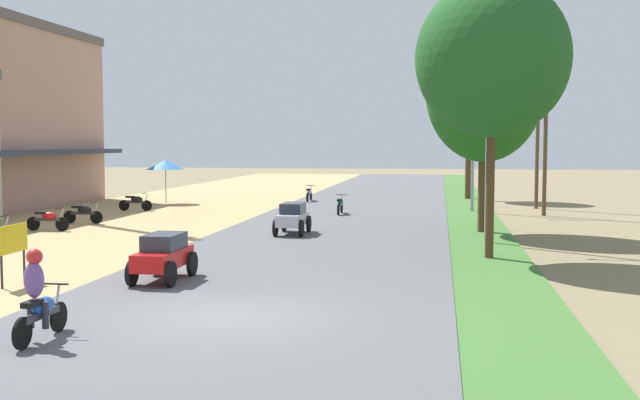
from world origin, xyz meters
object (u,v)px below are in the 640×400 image
object	(u,v)px
utility_pole_far	(546,112)
motorbike_foreground_rider	(39,298)
streetlamp_mid	(473,120)
utility_pole_near	(538,117)
median_tree_nearest	(492,58)
street_signboard	(12,243)
motorbike_ahead_third	(309,193)
car_sedan_red	(163,255)
streetlamp_near	(488,121)
motorbike_ahead_second	(340,204)
parked_motorbike_fourth	(84,212)
median_tree_third	(470,84)
vendor_umbrella	(166,165)
parked_motorbike_fifth	(136,201)
median_tree_second	(485,90)
car_sedan_silver	(293,217)
parked_motorbike_third	(48,219)

from	to	relation	value
utility_pole_far	motorbike_foreground_rider	xyz separation A→B (m)	(-12.01, -26.11, -4.20)
streetlamp_mid	utility_pole_near	xyz separation A→B (m)	(3.53, 2.59, 0.21)
median_tree_nearest	utility_pole_far	world-z (taller)	utility_pole_far
street_signboard	motorbike_ahead_third	size ratio (longest dim) A/B	0.83
utility_pole_near	car_sedan_red	xyz separation A→B (m)	(-12.09, -24.17, -4.21)
median_tree_nearest	streetlamp_near	xyz separation A→B (m)	(0.14, 3.69, -1.78)
streetlamp_mid	motorbike_ahead_second	world-z (taller)	streetlamp_mid
parked_motorbike_fourth	streetlamp_mid	size ratio (longest dim) A/B	0.22
parked_motorbike_fourth	median_tree_third	xyz separation A→B (m)	(17.10, 17.78, 6.70)
streetlamp_mid	utility_pole_far	world-z (taller)	utility_pole_far
median_tree_nearest	streetlamp_mid	bearing A→B (deg)	89.52
vendor_umbrella	utility_pole_far	bearing A→B (deg)	-9.54
median_tree_nearest	median_tree_third	xyz separation A→B (m)	(0.26, 25.04, 1.15)
parked_motorbike_fourth	street_signboard	world-z (taller)	street_signboard
parked_motorbike_fifth	median_tree_third	bearing A→B (deg)	33.66
car_sedan_red	motorbike_ahead_second	world-z (taller)	car_sedan_red
streetlamp_mid	median_tree_second	bearing A→B (deg)	-89.82
car_sedan_silver	median_tree_third	bearing A→B (deg)	70.01
parked_motorbike_third	motorbike_ahead_third	world-z (taller)	motorbike_ahead_third
vendor_umbrella	streetlamp_mid	size ratio (longest dim) A/B	0.31
parked_motorbike_fifth	utility_pole_far	size ratio (longest dim) A/B	0.19
utility_pole_far	motorbike_ahead_third	xyz separation A→B (m)	(-12.81, 6.33, -4.48)
parked_motorbike_third	median_tree_second	size ratio (longest dim) A/B	0.21
median_tree_nearest	motorbike_ahead_third	distance (m)	23.70
streetlamp_mid	motorbike_foreground_rider	world-z (taller)	streetlamp_mid
median_tree_second	vendor_umbrella	bearing A→B (deg)	146.83
parked_motorbike_third	car_sedan_silver	world-z (taller)	car_sedan_silver
median_tree_third	car_sedan_red	distance (m)	32.28
utility_pole_near	motorbike_ahead_third	bearing A→B (deg)	169.96
parked_motorbike_fourth	motorbike_foreground_rider	world-z (taller)	motorbike_foreground_rider
median_tree_third	car_sedan_silver	world-z (taller)	median_tree_third
parked_motorbike_fourth	motorbike_ahead_second	world-z (taller)	motorbike_ahead_second
car_sedan_red	street_signboard	bearing A→B (deg)	-163.14
utility_pole_far	car_sedan_red	bearing A→B (deg)	-120.75
median_tree_third	streetlamp_near	bearing A→B (deg)	-90.33
utility_pole_far	motorbike_ahead_second	xyz separation A→B (m)	(-9.90, -1.56, -4.48)
median_tree_nearest	car_sedan_silver	xyz separation A→B (m)	(-7.08, 4.85, -5.37)
median_tree_third	utility_pole_near	bearing A→B (deg)	-61.29
utility_pole_near	parked_motorbike_fifth	bearing A→B (deg)	-165.64
vendor_umbrella	car_sedan_red	distance (m)	25.24
street_signboard	motorbike_foreground_rider	xyz separation A→B (m)	(3.46, -4.92, -0.25)
streetlamp_near	car_sedan_silver	xyz separation A→B (m)	(-7.22, 1.17, -3.58)
utility_pole_near	street_signboard	bearing A→B (deg)	-121.71
parked_motorbike_fourth	vendor_umbrella	bearing A→B (deg)	91.87
streetlamp_near	motorbike_foreground_rider	distance (m)	17.66
median_tree_nearest	car_sedan_red	distance (m)	11.33
car_sedan_silver	motorbike_foreground_rider	bearing A→B (deg)	-94.85
median_tree_second	car_sedan_silver	size ratio (longest dim) A/B	3.73
streetlamp_near	utility_pole_near	distance (m)	15.55
median_tree_third	motorbike_ahead_second	bearing A→B (deg)	-119.18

